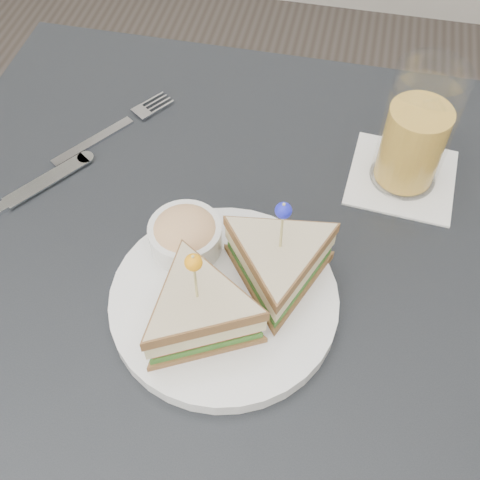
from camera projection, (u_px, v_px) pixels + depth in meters
ground_plane at (234, 468)px, 1.27m from camera, size 3.50×3.50×0.00m
table at (230, 307)px, 0.73m from camera, size 0.80×0.80×0.75m
plate_meal at (230, 284)px, 0.61m from camera, size 0.27×0.26×0.14m
cutlery_fork at (119, 126)px, 0.81m from camera, size 0.12×0.17×0.01m
cutlery_knife at (13, 200)px, 0.73m from camera, size 0.14×0.18×0.01m
drink_set at (415, 135)px, 0.69m from camera, size 0.14×0.14×0.16m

